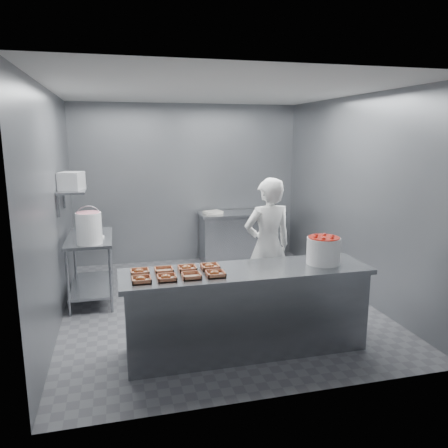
{
  "coord_description": "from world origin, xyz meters",
  "views": [
    {
      "loc": [
        -1.29,
        -5.48,
        2.27
      ],
      "look_at": [
        0.05,
        -0.2,
        1.15
      ],
      "focal_mm": 35.0,
      "sensor_mm": 36.0,
      "label": 1
    }
  ],
  "objects_px": {
    "tray_0": "(141,279)",
    "tray_5": "(164,270)",
    "tray_3": "(215,273)",
    "service_counter": "(246,310)",
    "strawberry_tub": "(323,249)",
    "glaze_bucket": "(89,227)",
    "tray_2": "(191,276)",
    "worker": "(268,246)",
    "tray_6": "(187,268)",
    "back_counter": "(241,237)",
    "tray_7": "(210,266)",
    "tray_4": "(140,272)",
    "tray_1": "(167,277)",
    "appliance": "(71,181)",
    "prep_table": "(91,258)"
  },
  "relations": [
    {
      "from": "tray_2",
      "to": "strawberry_tub",
      "type": "distance_m",
      "value": 1.47
    },
    {
      "from": "tray_4",
      "to": "tray_6",
      "type": "bearing_deg",
      "value": 0.0
    },
    {
      "from": "back_counter",
      "to": "tray_1",
      "type": "distance_m",
      "value": 3.83
    },
    {
      "from": "back_counter",
      "to": "tray_3",
      "type": "height_order",
      "value": "tray_3"
    },
    {
      "from": "back_counter",
      "to": "tray_3",
      "type": "distance_m",
      "value": 3.63
    },
    {
      "from": "tray_7",
      "to": "tray_2",
      "type": "bearing_deg",
      "value": -134.06
    },
    {
      "from": "tray_6",
      "to": "tray_7",
      "type": "bearing_deg",
      "value": 0.0
    },
    {
      "from": "tray_0",
      "to": "tray_2",
      "type": "height_order",
      "value": "tray_0"
    },
    {
      "from": "tray_7",
      "to": "service_counter",
      "type": "bearing_deg",
      "value": -18.65
    },
    {
      "from": "tray_5",
      "to": "strawberry_tub",
      "type": "distance_m",
      "value": 1.71
    },
    {
      "from": "tray_0",
      "to": "tray_7",
      "type": "distance_m",
      "value": 0.76
    },
    {
      "from": "tray_6",
      "to": "appliance",
      "type": "height_order",
      "value": "appliance"
    },
    {
      "from": "tray_6",
      "to": "tray_7",
      "type": "distance_m",
      "value": 0.24
    },
    {
      "from": "tray_1",
      "to": "tray_5",
      "type": "height_order",
      "value": "tray_1"
    },
    {
      "from": "tray_4",
      "to": "tray_7",
      "type": "xyz_separation_m",
      "value": [
        0.72,
        0.0,
        0.0
      ]
    },
    {
      "from": "tray_1",
      "to": "glaze_bucket",
      "type": "distance_m",
      "value": 1.84
    },
    {
      "from": "tray_2",
      "to": "tray_6",
      "type": "xyz_separation_m",
      "value": [
        -0.0,
        0.24,
        0.0
      ]
    },
    {
      "from": "tray_1",
      "to": "tray_3",
      "type": "distance_m",
      "value": 0.48
    },
    {
      "from": "tray_5",
      "to": "appliance",
      "type": "height_order",
      "value": "appliance"
    },
    {
      "from": "back_counter",
      "to": "appliance",
      "type": "relative_size",
      "value": 4.93
    },
    {
      "from": "service_counter",
      "to": "tray_6",
      "type": "relative_size",
      "value": 13.88
    },
    {
      "from": "tray_2",
      "to": "tray_7",
      "type": "xyz_separation_m",
      "value": [
        0.24,
        0.24,
        0.0
      ]
    },
    {
      "from": "tray_4",
      "to": "tray_1",
      "type": "bearing_deg",
      "value": -45.58
    },
    {
      "from": "back_counter",
      "to": "strawberry_tub",
      "type": "distance_m",
      "value": 3.31
    },
    {
      "from": "strawberry_tub",
      "to": "glaze_bucket",
      "type": "height_order",
      "value": "glaze_bucket"
    },
    {
      "from": "back_counter",
      "to": "worker",
      "type": "distance_m",
      "value": 2.37
    },
    {
      "from": "prep_table",
      "to": "tray_1",
      "type": "relative_size",
      "value": 6.4
    },
    {
      "from": "tray_3",
      "to": "worker",
      "type": "height_order",
      "value": "worker"
    },
    {
      "from": "tray_1",
      "to": "strawberry_tub",
      "type": "distance_m",
      "value": 1.71
    },
    {
      "from": "prep_table",
      "to": "tray_6",
      "type": "distance_m",
      "value": 2.13
    },
    {
      "from": "prep_table",
      "to": "glaze_bucket",
      "type": "distance_m",
      "value": 0.67
    },
    {
      "from": "tray_2",
      "to": "glaze_bucket",
      "type": "distance_m",
      "value": 1.95
    },
    {
      "from": "strawberry_tub",
      "to": "glaze_bucket",
      "type": "xyz_separation_m",
      "value": [
        -2.48,
        1.54,
        0.05
      ]
    },
    {
      "from": "tray_3",
      "to": "tray_6",
      "type": "bearing_deg",
      "value": 134.42
    },
    {
      "from": "tray_3",
      "to": "tray_5",
      "type": "relative_size",
      "value": 1.0
    },
    {
      "from": "tray_2",
      "to": "strawberry_tub",
      "type": "height_order",
      "value": "strawberry_tub"
    },
    {
      "from": "back_counter",
      "to": "tray_1",
      "type": "height_order",
      "value": "tray_1"
    },
    {
      "from": "service_counter",
      "to": "tray_5",
      "type": "distance_m",
      "value": 0.97
    },
    {
      "from": "tray_0",
      "to": "tray_2",
      "type": "xyz_separation_m",
      "value": [
        0.48,
        0.0,
        -0.0
      ]
    },
    {
      "from": "tray_0",
      "to": "tray_5",
      "type": "height_order",
      "value": "tray_0"
    },
    {
      "from": "strawberry_tub",
      "to": "glaze_bucket",
      "type": "relative_size",
      "value": 0.73
    },
    {
      "from": "tray_0",
      "to": "tray_6",
      "type": "xyz_separation_m",
      "value": [
        0.48,
        0.24,
        0.0
      ]
    },
    {
      "from": "tray_3",
      "to": "service_counter",
      "type": "bearing_deg",
      "value": 18.64
    },
    {
      "from": "tray_6",
      "to": "prep_table",
      "type": "bearing_deg",
      "value": 119.81
    },
    {
      "from": "tray_3",
      "to": "tray_4",
      "type": "relative_size",
      "value": 1.0
    },
    {
      "from": "tray_1",
      "to": "strawberry_tub",
      "type": "bearing_deg",
      "value": 3.94
    },
    {
      "from": "worker",
      "to": "service_counter",
      "type": "bearing_deg",
      "value": 52.95
    },
    {
      "from": "tray_0",
      "to": "tray_5",
      "type": "distance_m",
      "value": 0.35
    },
    {
      "from": "tray_6",
      "to": "back_counter",
      "type": "bearing_deg",
      "value": 64.33
    },
    {
      "from": "tray_1",
      "to": "tray_5",
      "type": "xyz_separation_m",
      "value": [
        0.0,
        0.24,
        -0.0
      ]
    }
  ]
}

